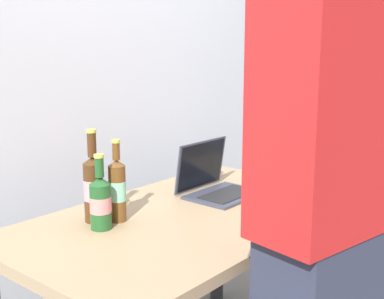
{
  "coord_description": "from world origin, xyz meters",
  "views": [
    {
      "loc": [
        -1.44,
        -1.22,
        1.38
      ],
      "look_at": [
        0.02,
        0.0,
        0.99
      ],
      "focal_mm": 47.83,
      "sensor_mm": 36.0,
      "label": 1
    }
  ],
  "objects_px": {
    "laptop": "(216,183)",
    "person_figure": "(327,211)",
    "beer_bottle_dark": "(93,187)",
    "beer_bottle_green": "(101,201)",
    "coffee_mug": "(210,167)",
    "beer_bottle_brown": "(117,189)"
  },
  "relations": [
    {
      "from": "laptop",
      "to": "beer_bottle_brown",
      "type": "relative_size",
      "value": 1.03
    },
    {
      "from": "coffee_mug",
      "to": "beer_bottle_dark",
      "type": "bearing_deg",
      "value": -176.26
    },
    {
      "from": "beer_bottle_brown",
      "to": "coffee_mug",
      "type": "bearing_deg",
      "value": 9.2
    },
    {
      "from": "beer_bottle_brown",
      "to": "coffee_mug",
      "type": "distance_m",
      "value": 0.71
    },
    {
      "from": "beer_bottle_green",
      "to": "beer_bottle_dark",
      "type": "bearing_deg",
      "value": 66.33
    },
    {
      "from": "beer_bottle_dark",
      "to": "person_figure",
      "type": "bearing_deg",
      "value": -78.13
    },
    {
      "from": "laptop",
      "to": "beer_bottle_brown",
      "type": "bearing_deg",
      "value": 172.21
    },
    {
      "from": "person_figure",
      "to": "laptop",
      "type": "bearing_deg",
      "value": 60.88
    },
    {
      "from": "coffee_mug",
      "to": "beer_bottle_green",
      "type": "bearing_deg",
      "value": -170.75
    },
    {
      "from": "person_figure",
      "to": "beer_bottle_green",
      "type": "bearing_deg",
      "value": 105.58
    },
    {
      "from": "beer_bottle_green",
      "to": "coffee_mug",
      "type": "xyz_separation_m",
      "value": [
        0.79,
        0.13,
        -0.05
      ]
    },
    {
      "from": "beer_bottle_brown",
      "to": "person_figure",
      "type": "relative_size",
      "value": 0.17
    },
    {
      "from": "laptop",
      "to": "beer_bottle_green",
      "type": "xyz_separation_m",
      "value": [
        -0.6,
        0.05,
        0.05
      ]
    },
    {
      "from": "laptop",
      "to": "coffee_mug",
      "type": "height_order",
      "value": "laptop"
    },
    {
      "from": "beer_bottle_green",
      "to": "coffee_mug",
      "type": "distance_m",
      "value": 0.8
    },
    {
      "from": "laptop",
      "to": "person_figure",
      "type": "bearing_deg",
      "value": -119.12
    },
    {
      "from": "beer_bottle_green",
      "to": "person_figure",
      "type": "height_order",
      "value": "person_figure"
    },
    {
      "from": "person_figure",
      "to": "coffee_mug",
      "type": "bearing_deg",
      "value": 56.45
    },
    {
      "from": "beer_bottle_dark",
      "to": "beer_bottle_green",
      "type": "xyz_separation_m",
      "value": [
        -0.03,
        -0.08,
        -0.03
      ]
    },
    {
      "from": "beer_bottle_green",
      "to": "person_figure",
      "type": "bearing_deg",
      "value": -74.42
    },
    {
      "from": "beer_bottle_dark",
      "to": "person_figure",
      "type": "distance_m",
      "value": 0.85
    },
    {
      "from": "person_figure",
      "to": "coffee_mug",
      "type": "xyz_separation_m",
      "value": [
        0.58,
        0.88,
        -0.12
      ]
    }
  ]
}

